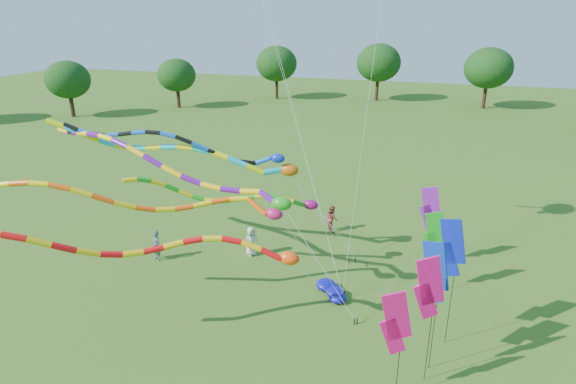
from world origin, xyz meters
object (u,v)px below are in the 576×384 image
(person_a, at_px, (251,241))
(blue_nylon_heap, at_px, (325,291))
(tube_kite_orange, at_px, (173,203))
(person_b, at_px, (156,246))
(person_c, at_px, (332,218))
(tube_kite_red, at_px, (184,249))

(person_a, bearing_deg, blue_nylon_heap, -79.99)
(tube_kite_orange, relative_size, person_b, 7.86)
(tube_kite_orange, bearing_deg, blue_nylon_heap, 1.77)
(person_c, bearing_deg, tube_kite_red, 135.40)
(person_a, distance_m, person_c, 5.74)
(person_a, height_order, person_b, person_b)
(blue_nylon_heap, relative_size, person_b, 0.94)
(person_b, bearing_deg, tube_kite_orange, -19.60)
(person_a, xyz_separation_m, person_b, (-4.78, -2.04, 0.01))
(blue_nylon_heap, height_order, person_b, person_b)
(tube_kite_red, distance_m, person_c, 12.91)
(tube_kite_red, xyz_separation_m, person_c, (3.44, 11.99, -3.33))
(tube_kite_red, relative_size, person_b, 7.21)
(tube_kite_orange, height_order, person_b, tube_kite_orange)
(person_c, bearing_deg, person_a, 112.18)
(person_a, bearing_deg, tube_kite_orange, -154.52)
(person_c, bearing_deg, blue_nylon_heap, 161.05)
(tube_kite_red, height_order, person_b, tube_kite_red)
(person_a, bearing_deg, person_b, 152.91)
(tube_kite_orange, distance_m, person_b, 6.45)
(tube_kite_red, xyz_separation_m, blue_nylon_heap, (4.67, 4.78, -3.91))
(tube_kite_orange, distance_m, person_a, 7.09)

